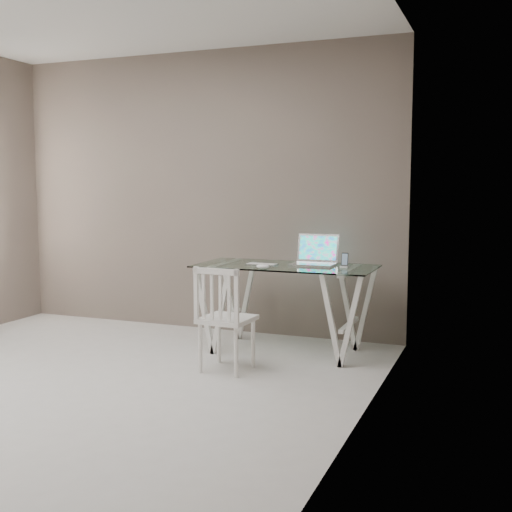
# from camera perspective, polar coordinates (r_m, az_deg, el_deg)

# --- Properties ---
(room) EXTENTS (4.50, 4.52, 2.71)m
(room) POSITION_cam_1_polar(r_m,az_deg,el_deg) (4.47, -18.53, 9.83)
(room) COLOR beige
(room) RESTS_ON ground
(desk) EXTENTS (1.50, 0.70, 0.75)m
(desk) POSITION_cam_1_polar(r_m,az_deg,el_deg) (5.46, 2.62, -4.62)
(desk) COLOR silver
(desk) RESTS_ON ground
(chair) EXTENTS (0.39, 0.39, 0.81)m
(chair) POSITION_cam_1_polar(r_m,az_deg,el_deg) (4.86, -2.96, -5.20)
(chair) COLOR white
(chair) RESTS_ON ground
(laptop) EXTENTS (0.36, 0.31, 0.25)m
(laptop) POSITION_cam_1_polar(r_m,az_deg,el_deg) (5.48, 5.28, -0.12)
(laptop) COLOR silver
(laptop) RESTS_ON desk
(keyboard) EXTENTS (0.27, 0.11, 0.01)m
(keyboard) POSITION_cam_1_polar(r_m,az_deg,el_deg) (5.44, 0.53, -0.73)
(keyboard) COLOR silver
(keyboard) RESTS_ON desk
(mouse) EXTENTS (0.11, 0.07, 0.04)m
(mouse) POSITION_cam_1_polar(r_m,az_deg,el_deg) (5.18, 0.62, -0.93)
(mouse) COLOR white
(mouse) RESTS_ON desk
(phone_dock) EXTENTS (0.06, 0.06, 0.12)m
(phone_dock) POSITION_cam_1_polar(r_m,az_deg,el_deg) (5.30, 7.88, -0.66)
(phone_dock) COLOR white
(phone_dock) RESTS_ON desk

